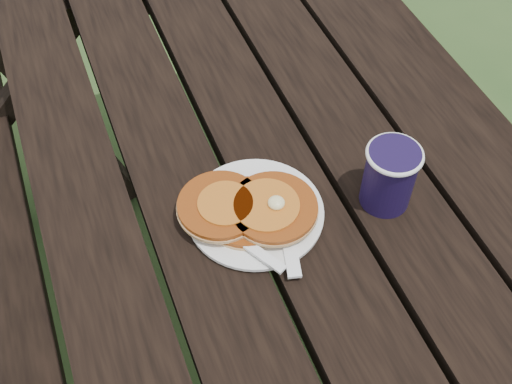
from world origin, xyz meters
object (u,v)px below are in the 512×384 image
object	(u,v)px
picnic_table	(268,281)
pancake_stack	(248,208)
plate	(255,213)
coffee_cup	(390,174)

from	to	relation	value
picnic_table	pancake_stack	world-z (taller)	pancake_stack
picnic_table	pancake_stack	xyz separation A→B (m)	(-0.07, -0.09, 0.41)
plate	pancake_stack	distance (m)	0.02
plate	coffee_cup	size ratio (longest dim) A/B	1.86
picnic_table	coffee_cup	bearing A→B (deg)	-45.55
picnic_table	plate	world-z (taller)	plate
picnic_table	plate	size ratio (longest dim) A/B	8.88
pancake_stack	plate	bearing A→B (deg)	6.14
plate	coffee_cup	distance (m)	0.21
pancake_stack	coffee_cup	world-z (taller)	coffee_cup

